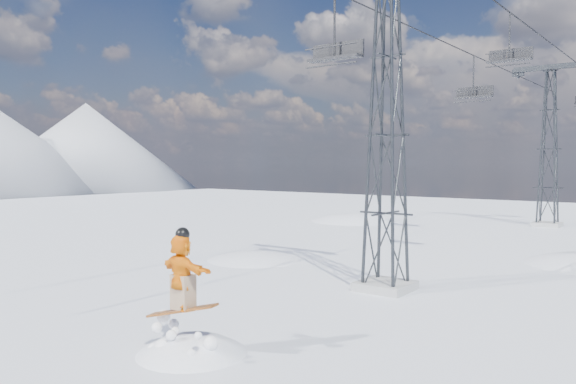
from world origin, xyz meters
TOP-DOWN VIEW (x-y plane):
  - ground at (0.00, 0.00)m, footprint 120.00×120.00m
  - lift_tower_near at (0.80, 8.00)m, footprint 5.20×1.80m
  - lift_tower_far at (0.80, 33.00)m, footprint 5.20×1.80m
  - haul_cables at (0.80, 19.50)m, footprint 4.46×51.00m
  - lift_chair_near at (-1.40, 8.12)m, footprint 2.21×0.64m
  - lift_chair_mid at (3.00, 14.93)m, footprint 1.82×0.52m
  - lift_chair_far at (-1.40, 23.49)m, footprint 2.21×0.63m

SIDE VIEW (x-z plane):
  - ground at x=0.00m, z-range 0.00..0.00m
  - lift_tower_near at x=0.80m, z-range -0.24..11.18m
  - lift_tower_far at x=0.80m, z-range -0.24..11.18m
  - lift_chair_near at x=-1.40m, z-range 7.29..10.03m
  - lift_chair_far at x=-1.40m, z-range 7.29..10.03m
  - lift_chair_mid at x=3.00m, z-range 7.92..10.17m
  - haul_cables at x=0.80m, z-range 10.82..10.88m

